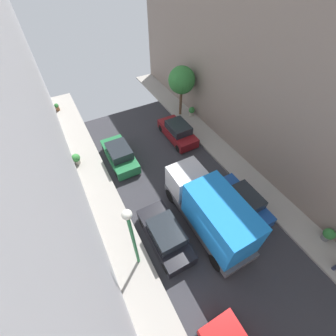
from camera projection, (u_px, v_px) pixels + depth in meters
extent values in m
plane|color=#2D2D33|center=(221.00, 245.00, 13.18)|extent=(32.00, 32.00, 0.00)
cube|color=gray|center=(143.00, 290.00, 11.50)|extent=(2.00, 44.00, 0.15)
cube|color=gray|center=(282.00, 210.00, 14.75)|extent=(2.00, 44.00, 0.15)
cylinder|color=black|center=(233.00, 324.00, 10.33)|extent=(0.22, 0.64, 0.64)
cube|color=black|center=(165.00, 236.00, 13.01)|extent=(1.76, 4.20, 0.76)
cube|color=#1E2328|center=(166.00, 232.00, 12.41)|extent=(1.56, 2.10, 0.64)
cylinder|color=black|center=(142.00, 222.00, 13.85)|extent=(0.22, 0.64, 0.64)
cylinder|color=black|center=(165.00, 212.00, 14.36)|extent=(0.22, 0.64, 0.64)
cylinder|color=black|center=(166.00, 268.00, 12.01)|extent=(0.22, 0.64, 0.64)
cylinder|color=black|center=(190.00, 254.00, 12.51)|extent=(0.22, 0.64, 0.64)
cube|color=#1E6638|center=(120.00, 156.00, 17.49)|extent=(1.76, 4.20, 0.76)
cube|color=#1E2328|center=(119.00, 151.00, 16.89)|extent=(1.56, 2.10, 0.64)
cylinder|color=black|center=(105.00, 150.00, 18.33)|extent=(0.22, 0.64, 0.64)
cylinder|color=black|center=(123.00, 144.00, 18.83)|extent=(0.22, 0.64, 0.64)
cylinder|color=black|center=(118.00, 175.00, 16.48)|extent=(0.22, 0.64, 0.64)
cylinder|color=black|center=(137.00, 167.00, 16.99)|extent=(0.22, 0.64, 0.64)
cube|color=#194799|center=(241.00, 203.00, 14.55)|extent=(1.76, 4.20, 0.76)
cube|color=#1E2328|center=(245.00, 198.00, 13.95)|extent=(1.56, 2.10, 0.64)
cylinder|color=black|center=(216.00, 193.00, 15.39)|extent=(0.22, 0.64, 0.64)
cylinder|color=black|center=(234.00, 184.00, 15.90)|extent=(0.22, 0.64, 0.64)
cylinder|color=black|center=(247.00, 229.00, 13.54)|extent=(0.22, 0.64, 0.64)
cylinder|color=black|center=(266.00, 218.00, 14.05)|extent=(0.22, 0.64, 0.64)
cube|color=maroon|center=(177.00, 133.00, 19.45)|extent=(1.76, 4.20, 0.76)
cube|color=#1E2328|center=(178.00, 127.00, 18.84)|extent=(1.56, 2.10, 0.64)
cylinder|color=black|center=(161.00, 128.00, 20.28)|extent=(0.22, 0.64, 0.64)
cylinder|color=black|center=(176.00, 123.00, 20.79)|extent=(0.22, 0.64, 0.64)
cylinder|color=black|center=(179.00, 148.00, 18.44)|extent=(0.22, 0.64, 0.64)
cylinder|color=black|center=(194.00, 142.00, 18.94)|extent=(0.22, 0.64, 0.64)
cube|color=#4C4C51|center=(206.00, 217.00, 13.62)|extent=(2.20, 6.60, 0.50)
cube|color=#B7B7BC|center=(186.00, 179.00, 14.24)|extent=(2.10, 1.80, 1.70)
cube|color=blue|center=(220.00, 218.00, 11.96)|extent=(2.24, 4.20, 2.40)
cylinder|color=black|center=(171.00, 195.00, 15.03)|extent=(0.30, 0.96, 0.96)
cylinder|color=black|center=(196.00, 184.00, 15.67)|extent=(0.30, 0.96, 0.96)
cylinder|color=black|center=(216.00, 262.00, 12.06)|extent=(0.30, 0.96, 0.96)
cylinder|color=black|center=(244.00, 245.00, 12.69)|extent=(0.30, 0.96, 0.96)
cylinder|color=brown|center=(181.00, 102.00, 21.19)|extent=(0.26, 0.26, 2.55)
sphere|color=#2D7233|center=(182.00, 80.00, 19.60)|extent=(2.37, 2.37, 2.37)
cylinder|color=slate|center=(325.00, 237.00, 13.19)|extent=(0.41, 0.41, 0.33)
sphere|color=#2D7233|center=(329.00, 234.00, 12.88)|extent=(0.64, 0.64, 0.64)
cylinder|color=#B2A899|center=(191.00, 114.00, 21.84)|extent=(0.48, 0.48, 0.34)
sphere|color=#2D7233|center=(192.00, 110.00, 21.54)|extent=(0.60, 0.60, 0.60)
cylinder|color=brown|center=(58.00, 109.00, 22.40)|extent=(0.37, 0.37, 0.38)
sphere|color=#2D7233|center=(56.00, 106.00, 22.14)|extent=(0.40, 0.40, 0.40)
cylinder|color=#B2A899|center=(77.00, 162.00, 17.41)|extent=(0.42, 0.42, 0.33)
sphere|color=#38843D|center=(76.00, 158.00, 17.11)|extent=(0.63, 0.63, 0.63)
cylinder|color=#26723F|center=(134.00, 243.00, 10.71)|extent=(0.16, 0.16, 4.67)
sphere|color=white|center=(127.00, 215.00, 8.83)|extent=(0.44, 0.44, 0.44)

